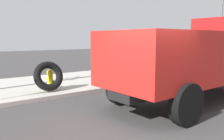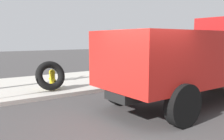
% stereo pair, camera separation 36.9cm
% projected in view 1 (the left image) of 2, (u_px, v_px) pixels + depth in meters
% --- Properties ---
extents(ground_plane, '(80.00, 80.00, 0.00)m').
position_uv_depth(ground_plane, '(146.00, 128.00, 5.87)').
color(ground_plane, '#423F3F').
extents(sidewalk_curb, '(36.00, 5.00, 0.15)m').
position_uv_depth(sidewalk_curb, '(45.00, 85.00, 11.00)').
color(sidewalk_curb, '#BCB7AD').
rests_on(sidewalk_curb, ground).
extents(fire_hydrant, '(0.25, 0.58, 0.80)m').
position_uv_depth(fire_hydrant, '(50.00, 79.00, 9.62)').
color(fire_hydrant, yellow).
rests_on(fire_hydrant, sidewalk_curb).
extents(loose_tire, '(1.18, 0.64, 1.19)m').
position_uv_depth(loose_tire, '(49.00, 76.00, 9.23)').
color(loose_tire, black).
rests_on(loose_tire, sidewalk_curb).
extents(dump_truck_red, '(7.05, 2.92, 3.00)m').
position_uv_depth(dump_truck_red, '(199.00, 55.00, 8.35)').
color(dump_truck_red, red).
rests_on(dump_truck_red, ground).
extents(street_light_pole, '(0.12, 0.12, 5.06)m').
position_uv_depth(street_light_pole, '(221.00, 31.00, 16.00)').
color(street_light_pole, '#595B5E').
rests_on(street_light_pole, sidewalk_curb).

